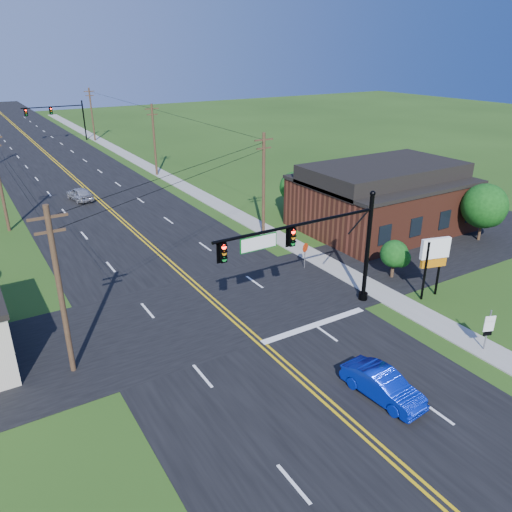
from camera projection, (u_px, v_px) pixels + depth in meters
ground at (339, 417)px, 22.72m from camera, size 260.00×260.00×0.00m
road_main at (77, 182)px, 61.97m from camera, size 16.00×220.00×0.04m
road_cross at (218, 308)px, 32.14m from camera, size 70.00×10.00×0.04m
sidewalk at (187, 188)px, 59.17m from camera, size 2.00×160.00×0.08m
signal_mast_main at (313, 246)px, 29.25m from camera, size 11.30×0.60×7.48m
signal_mast_far at (57, 115)px, 85.90m from camera, size 10.98×0.60×7.48m
brick_building at (381, 203)px, 45.58m from camera, size 14.20×11.20×4.70m
utility_pole_left_a at (60, 289)px, 24.16m from camera, size 1.80×0.28×9.00m
utility_pole_right_a at (264, 183)px, 42.88m from camera, size 1.80×0.28×9.00m
utility_pole_right_b at (154, 139)px, 63.29m from camera, size 1.80×0.28×9.00m
utility_pole_right_c at (92, 113)px, 86.84m from camera, size 1.80×0.28×9.00m
tree_right_front at (484, 206)px, 42.20m from camera, size 3.80×3.80×5.00m
tree_right_back at (294, 187)px, 49.83m from camera, size 3.00×3.00×4.10m
shrub_corner at (394, 254)px, 35.73m from camera, size 2.00×2.00×2.86m
blue_car at (383, 386)px, 23.71m from camera, size 1.91×4.39×1.41m
distant_car at (80, 194)px, 54.21m from camera, size 2.36×4.47×1.45m
route_sign at (488, 327)px, 27.14m from camera, size 0.60×0.25×2.52m
stop_sign at (305, 250)px, 37.29m from camera, size 0.70×0.31×2.09m
pylon_sign at (434, 255)px, 32.46m from camera, size 2.05×0.81×4.20m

